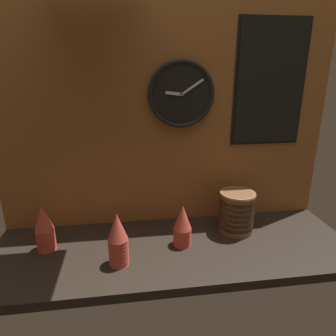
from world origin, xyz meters
The scene contains 8 objects.
ground_plane centered at (0.00, 0.00, -0.02)m, with size 1.60×0.56×0.04m, color black.
wall_tiled_back centered at (0.00, 0.27, 0.53)m, with size 1.60×0.03×1.05m.
cup_stack_center_right centered at (0.04, 0.00, 0.10)m, with size 0.08×0.08×0.19m.
cup_stack_center_left centered at (-0.24, -0.10, 0.11)m, with size 0.08×0.08×0.22m.
cup_stack_far_left centered at (-0.56, 0.05, 0.10)m, with size 0.08×0.08×0.21m.
bowl_stack_right centered at (0.32, 0.09, 0.11)m, with size 0.17×0.17×0.20m.
wall_clock centered at (0.07, 0.23, 0.64)m, with size 0.31×0.03×0.31m.
menu_board centered at (0.50, 0.24, 0.69)m, with size 0.35×0.01×0.59m.
Camera 1 is at (-0.19, -1.15, 0.75)m, focal length 32.00 mm.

